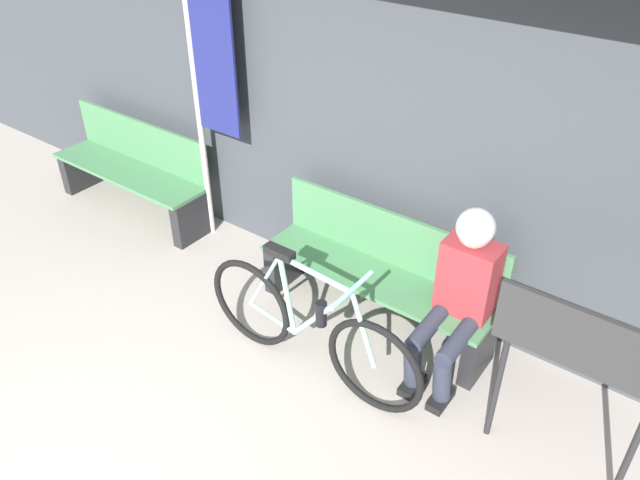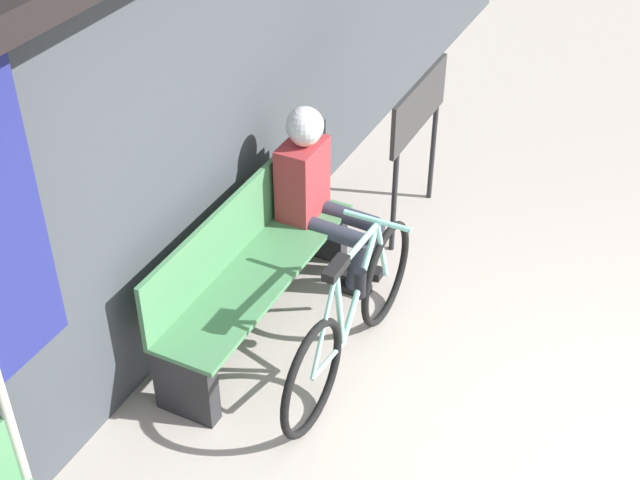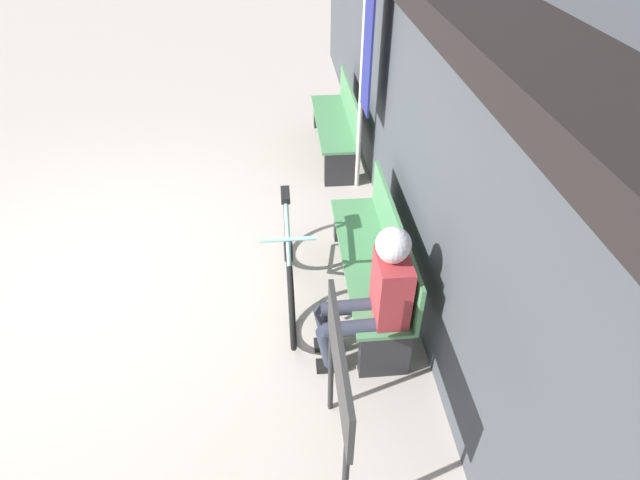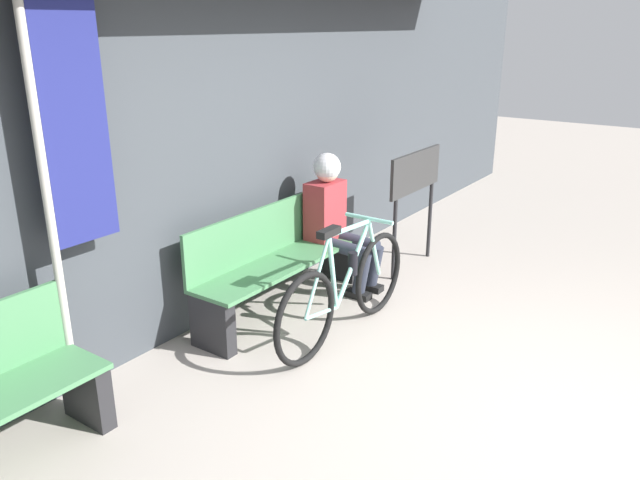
{
  "view_description": "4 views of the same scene",
  "coord_description": "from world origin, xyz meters",
  "px_view_note": "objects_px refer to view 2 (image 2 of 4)",
  "views": [
    {
      "loc": [
        2.06,
        -0.62,
        3.01
      ],
      "look_at": [
        0.16,
        1.96,
        0.82
      ],
      "focal_mm": 35.0,
      "sensor_mm": 36.0,
      "label": 1
    },
    {
      "loc": [
        -3.11,
        0.17,
        3.62
      ],
      "look_at": [
        0.36,
        1.9,
        0.77
      ],
      "focal_mm": 50.0,
      "sensor_mm": 36.0,
      "label": 2
    },
    {
      "loc": [
        3.4,
        1.65,
        3.0
      ],
      "look_at": [
        0.35,
        1.92,
        0.6
      ],
      "focal_mm": 28.0,
      "sensor_mm": 36.0,
      "label": 3
    },
    {
      "loc": [
        -3.19,
        -0.55,
        2.19
      ],
      "look_at": [
        0.56,
        2.08,
        0.59
      ],
      "focal_mm": 35.0,
      "sensor_mm": 36.0,
      "label": 4
    }
  ],
  "objects_px": {
    "bicycle": "(352,318)",
    "signboard": "(418,118)",
    "person_seated": "(317,184)",
    "park_bench_near": "(251,272)"
  },
  "relations": [
    {
      "from": "bicycle",
      "to": "signboard",
      "type": "xyz_separation_m",
      "value": [
        1.5,
        0.23,
        0.47
      ]
    },
    {
      "from": "person_seated",
      "to": "signboard",
      "type": "xyz_separation_m",
      "value": [
        0.78,
        -0.35,
        0.16
      ]
    },
    {
      "from": "person_seated",
      "to": "signboard",
      "type": "bearing_deg",
      "value": -24.13
    },
    {
      "from": "signboard",
      "to": "park_bench_near",
      "type": "bearing_deg",
      "value": 161.83
    },
    {
      "from": "park_bench_near",
      "to": "signboard",
      "type": "distance_m",
      "value": 1.56
    },
    {
      "from": "bicycle",
      "to": "person_seated",
      "type": "height_order",
      "value": "person_seated"
    },
    {
      "from": "park_bench_near",
      "to": "person_seated",
      "type": "height_order",
      "value": "person_seated"
    },
    {
      "from": "bicycle",
      "to": "park_bench_near",
      "type": "bearing_deg",
      "value": 83.52
    },
    {
      "from": "park_bench_near",
      "to": "person_seated",
      "type": "bearing_deg",
      "value": -10.29
    },
    {
      "from": "park_bench_near",
      "to": "bicycle",
      "type": "height_order",
      "value": "bicycle"
    }
  ]
}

